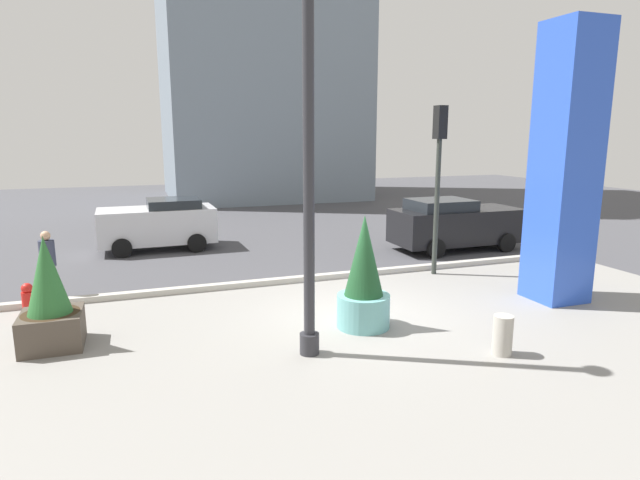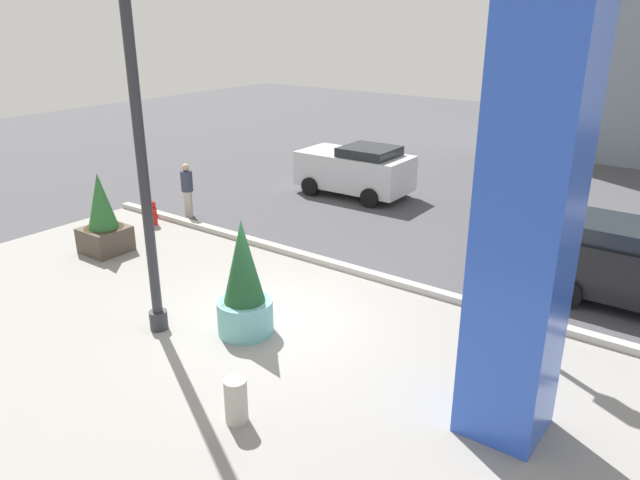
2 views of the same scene
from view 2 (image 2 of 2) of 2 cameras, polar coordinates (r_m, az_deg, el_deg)
ground_plane at (r=15.57m, az=5.07°, el=-2.08°), size 60.00×60.00×0.00m
plaza_pavement at (r=11.43m, az=-11.26°, el=-11.46°), size 18.00×10.00×0.02m
curb_strip at (r=14.85m, az=3.30°, el=-2.86°), size 18.00×0.24×0.16m
lamp_post at (r=11.62m, az=-16.34°, el=5.94°), size 0.44×0.44×6.59m
art_pillar_blue at (r=8.67m, az=18.94°, el=1.02°), size 1.18×1.18×6.50m
potted_plant_near_right at (r=16.86m, az=-19.81°, el=1.83°), size 1.09×1.09×2.16m
potted_plant_by_pillar at (r=11.87m, az=-7.19°, el=-4.35°), size 1.11×1.11×2.38m
fire_hydrant at (r=18.79m, az=-15.52°, el=2.46°), size 0.36×0.26×0.75m
concrete_bollard at (r=9.75m, az=-7.93°, el=-14.80°), size 0.36×0.36×0.75m
traffic_light_corner at (r=11.93m, az=16.74°, el=6.23°), size 0.28×0.42×4.75m
car_intersection at (r=21.06m, az=3.38°, el=6.66°), size 3.93×2.16×1.76m
pedestrian_crossing at (r=19.09m, az=-12.42°, el=4.84°), size 0.50×0.50×1.70m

